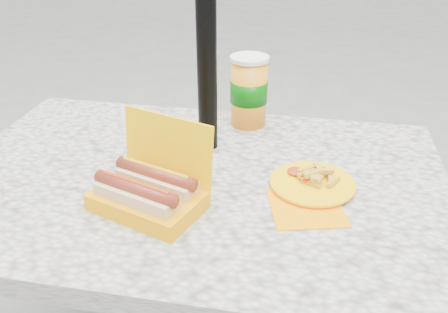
% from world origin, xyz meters
% --- Properties ---
extents(picnic_table, '(1.20, 0.80, 0.75)m').
position_xyz_m(picnic_table, '(0.00, 0.00, 0.64)').
color(picnic_table, beige).
rests_on(picnic_table, ground).
extents(umbrella_pole, '(0.05, 0.05, 2.20)m').
position_xyz_m(umbrella_pole, '(0.00, 0.16, 1.10)').
color(umbrella_pole, black).
rests_on(umbrella_pole, ground).
extents(hotdog_box, '(0.27, 0.23, 0.19)m').
position_xyz_m(hotdog_box, '(-0.06, -0.14, 0.79)').
color(hotdog_box, '#FFBB00').
rests_on(hotdog_box, picnic_table).
extents(fries_plate, '(0.20, 0.28, 0.04)m').
position_xyz_m(fries_plate, '(0.28, 0.00, 0.76)').
color(fries_plate, '#FF8E00').
rests_on(fries_plate, picnic_table).
extents(soda_cup, '(0.11, 0.11, 0.20)m').
position_xyz_m(soda_cup, '(0.08, 0.32, 0.85)').
color(soda_cup, orange).
rests_on(soda_cup, picnic_table).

